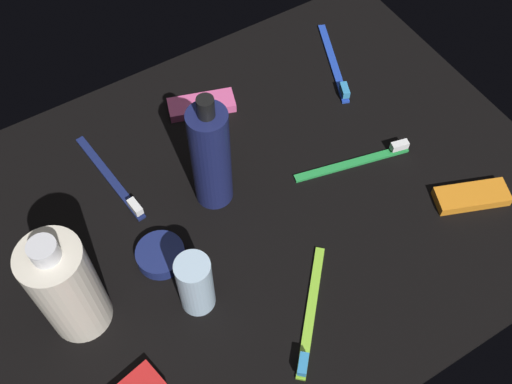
# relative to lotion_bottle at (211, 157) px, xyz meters

# --- Properties ---
(ground_plane) EXTENTS (0.84, 0.64, 0.01)m
(ground_plane) POSITION_rel_lotion_bottle_xyz_m (-0.04, 0.05, -0.10)
(ground_plane) COLOR black
(lotion_bottle) EXTENTS (0.05, 0.05, 0.20)m
(lotion_bottle) POSITION_rel_lotion_bottle_xyz_m (0.00, 0.00, 0.00)
(lotion_bottle) COLOR #181E50
(lotion_bottle) RESTS_ON ground_plane
(bodywash_bottle) EXTENTS (0.07, 0.07, 0.18)m
(bodywash_bottle) POSITION_rel_lotion_bottle_xyz_m (0.23, 0.07, -0.01)
(bodywash_bottle) COLOR silver
(bodywash_bottle) RESTS_ON ground_plane
(deodorant_stick) EXTENTS (0.04, 0.04, 0.10)m
(deodorant_stick) POSITION_rel_lotion_bottle_xyz_m (0.10, 0.13, -0.04)
(deodorant_stick) COLOR silver
(deodorant_stick) RESTS_ON ground_plane
(toothbrush_green) EXTENTS (0.18, 0.05, 0.02)m
(toothbrush_green) POSITION_rel_lotion_bottle_xyz_m (-0.21, 0.06, -0.08)
(toothbrush_green) COLOR green
(toothbrush_green) RESTS_ON ground_plane
(toothbrush_navy) EXTENTS (0.03, 0.18, 0.02)m
(toothbrush_navy) POSITION_rel_lotion_bottle_xyz_m (0.12, -0.09, -0.08)
(toothbrush_navy) COLOR navy
(toothbrush_navy) RESTS_ON ground_plane
(toothbrush_lime) EXTENTS (0.13, 0.14, 0.02)m
(toothbrush_lime) POSITION_rel_lotion_bottle_xyz_m (-0.01, 0.23, -0.08)
(toothbrush_lime) COLOR #8CD133
(toothbrush_lime) RESTS_ON ground_plane
(toothbrush_blue) EXTENTS (0.08, 0.17, 0.02)m
(toothbrush_blue) POSITION_rel_lotion_bottle_xyz_m (-0.29, -0.11, -0.08)
(toothbrush_blue) COLOR blue
(toothbrush_blue) RESTS_ON ground_plane
(snack_bar_pink) EXTENTS (0.11, 0.07, 0.01)m
(snack_bar_pink) POSITION_rel_lotion_bottle_xyz_m (-0.06, -0.15, -0.08)
(snack_bar_pink) COLOR #E55999
(snack_bar_pink) RESTS_ON ground_plane
(snack_bar_orange) EXTENTS (0.11, 0.08, 0.01)m
(snack_bar_orange) POSITION_rel_lotion_bottle_xyz_m (-0.31, 0.20, -0.08)
(snack_bar_orange) COLOR orange
(snack_bar_orange) RESTS_ON ground_plane
(cream_tin_left) EXTENTS (0.07, 0.07, 0.02)m
(cream_tin_left) POSITION_rel_lotion_bottle_xyz_m (0.11, 0.05, -0.08)
(cream_tin_left) COLOR navy
(cream_tin_left) RESTS_ON ground_plane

